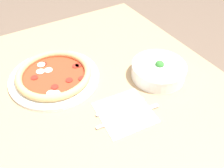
% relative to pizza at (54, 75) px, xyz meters
% --- Properties ---
extents(dining_table, '(1.03, 0.97, 0.74)m').
position_rel_pizza_xyz_m(dining_table, '(0.11, 0.09, -0.13)').
color(dining_table, tan).
rests_on(dining_table, ground_plane).
extents(pizza, '(0.33, 0.33, 0.04)m').
position_rel_pizza_xyz_m(pizza, '(0.00, 0.00, 0.00)').
color(pizza, white).
rests_on(pizza, dining_table).
extents(bowl, '(0.20, 0.20, 0.07)m').
position_rel_pizza_xyz_m(bowl, '(0.18, 0.34, 0.01)').
color(bowl, white).
rests_on(bowl, dining_table).
extents(napkin, '(0.18, 0.18, 0.00)m').
position_rel_pizza_xyz_m(napkin, '(0.27, 0.13, -0.02)').
color(napkin, white).
rests_on(napkin, dining_table).
extents(fork, '(0.03, 0.17, 0.00)m').
position_rel_pizza_xyz_m(fork, '(0.25, 0.13, -0.01)').
color(fork, silver).
rests_on(fork, napkin).
extents(knife, '(0.03, 0.22, 0.01)m').
position_rel_pizza_xyz_m(knife, '(0.29, 0.12, -0.01)').
color(knife, silver).
rests_on(knife, napkin).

